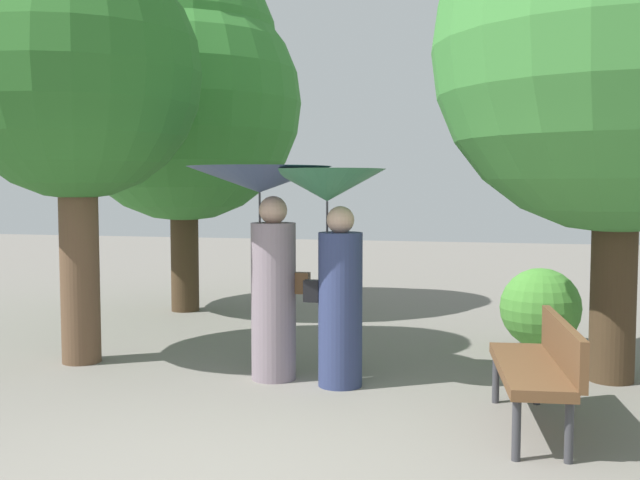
{
  "coord_description": "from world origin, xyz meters",
  "views": [
    {
      "loc": [
        1.71,
        -4.25,
        1.84
      ],
      "look_at": [
        0.0,
        2.93,
        1.29
      ],
      "focal_mm": 41.87,
      "sensor_mm": 36.0,
      "label": 1
    }
  ],
  "objects_px": {
    "park_bench": "(540,363)",
    "tree_near_right": "(621,16)",
    "tree_mid_left": "(182,85)",
    "person_left": "(265,225)",
    "tree_near_left": "(74,49)",
    "person_right": "(333,236)"
  },
  "relations": [
    {
      "from": "park_bench",
      "to": "tree_near_right",
      "type": "height_order",
      "value": "tree_near_right"
    },
    {
      "from": "tree_mid_left",
      "to": "person_left",
      "type": "bearing_deg",
      "value": -55.77
    },
    {
      "from": "tree_near_left",
      "to": "tree_mid_left",
      "type": "height_order",
      "value": "tree_mid_left"
    },
    {
      "from": "tree_near_right",
      "to": "tree_mid_left",
      "type": "bearing_deg",
      "value": 153.63
    },
    {
      "from": "tree_near_right",
      "to": "tree_mid_left",
      "type": "distance_m",
      "value": 6.13
    },
    {
      "from": "park_bench",
      "to": "tree_near_left",
      "type": "xyz_separation_m",
      "value": [
        -4.52,
        1.14,
        2.7
      ]
    },
    {
      "from": "tree_near_right",
      "to": "person_left",
      "type": "bearing_deg",
      "value": -168.19
    },
    {
      "from": "person_right",
      "to": "tree_mid_left",
      "type": "distance_m",
      "value": 4.96
    },
    {
      "from": "person_left",
      "to": "person_right",
      "type": "bearing_deg",
      "value": -106.57
    },
    {
      "from": "person_right",
      "to": "tree_near_right",
      "type": "relative_size",
      "value": 0.37
    },
    {
      "from": "person_left",
      "to": "tree_near_left",
      "type": "height_order",
      "value": "tree_near_left"
    },
    {
      "from": "park_bench",
      "to": "tree_near_right",
      "type": "xyz_separation_m",
      "value": [
        0.73,
        1.62,
        2.86
      ]
    },
    {
      "from": "person_right",
      "to": "tree_near_left",
      "type": "relative_size",
      "value": 0.41
    },
    {
      "from": "tree_near_right",
      "to": "person_right",
      "type": "bearing_deg",
      "value": -163.11
    },
    {
      "from": "person_left",
      "to": "park_bench",
      "type": "relative_size",
      "value": 1.31
    },
    {
      "from": "tree_near_left",
      "to": "tree_mid_left",
      "type": "relative_size",
      "value": 0.92
    },
    {
      "from": "park_bench",
      "to": "tree_near_right",
      "type": "bearing_deg",
      "value": 149.78
    },
    {
      "from": "person_left",
      "to": "tree_near_left",
      "type": "xyz_separation_m",
      "value": [
        -2.06,
        0.18,
        1.74
      ]
    },
    {
      "from": "person_left",
      "to": "person_right",
      "type": "xyz_separation_m",
      "value": [
        0.67,
        -0.1,
        -0.09
      ]
    },
    {
      "from": "person_left",
      "to": "tree_mid_left",
      "type": "height_order",
      "value": "tree_mid_left"
    },
    {
      "from": "person_left",
      "to": "park_bench",
      "type": "bearing_deg",
      "value": -119.51
    },
    {
      "from": "person_left",
      "to": "person_right",
      "type": "relative_size",
      "value": 1.01
    }
  ]
}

